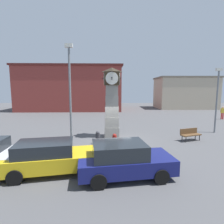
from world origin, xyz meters
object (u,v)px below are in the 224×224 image
(clock_tower, at_px, (112,102))
(bollard_far_row, at_px, (115,142))
(pedestrian_near_bench, at_px, (222,112))
(street_lamp_near_road, at_px, (70,89))
(street_lamp_far_side, at_px, (217,95))
(bollard_mid_row, at_px, (129,148))
(car_near_tower, at_px, (51,157))
(car_by_building, at_px, (124,159))
(bollard_near_tower, at_px, (145,153))
(bench, at_px, (190,134))
(bollard_end_row, at_px, (98,137))

(clock_tower, height_order, bollard_far_row, clock_tower)
(pedestrian_near_bench, relative_size, street_lamp_near_road, 0.25)
(clock_tower, distance_m, street_lamp_far_side, 9.37)
(bollard_mid_row, distance_m, pedestrian_near_bench, 18.56)
(clock_tower, height_order, car_near_tower, clock_tower)
(bollard_mid_row, bearing_deg, car_near_tower, -153.56)
(clock_tower, relative_size, car_by_building, 1.28)
(bollard_near_tower, distance_m, pedestrian_near_bench, 18.55)
(car_near_tower, xyz_separation_m, street_lamp_far_side, (12.12, 7.59, 2.57))
(bollard_mid_row, xyz_separation_m, bollard_far_row, (-0.79, 1.08, 0.03))
(car_near_tower, bearing_deg, bollard_far_row, 44.63)
(pedestrian_near_bench, bearing_deg, bollard_far_row, -140.77)
(bollard_far_row, relative_size, street_lamp_near_road, 0.16)
(bollard_near_tower, height_order, pedestrian_near_bench, pedestrian_near_bench)
(bollard_near_tower, relative_size, bench, 0.60)
(clock_tower, height_order, car_by_building, clock_tower)
(car_near_tower, xyz_separation_m, car_by_building, (3.34, -0.38, 0.02))
(car_by_building, bearing_deg, street_lamp_near_road, 127.27)
(bollard_near_tower, xyz_separation_m, car_by_building, (-1.26, -1.48, 0.27))
(car_by_building, bearing_deg, street_lamp_far_side, 42.20)
(street_lamp_near_road, bearing_deg, bollard_far_row, -17.92)
(clock_tower, height_order, bench, clock_tower)
(bench, bearing_deg, bollard_far_row, -159.48)
(bench, distance_m, street_lamp_near_road, 9.42)
(bollard_mid_row, distance_m, bollard_end_row, 3.13)
(bollard_near_tower, bearing_deg, bench, 43.83)
(pedestrian_near_bench, bearing_deg, car_by_building, -132.91)
(clock_tower, bearing_deg, car_near_tower, -114.30)
(bollard_mid_row, distance_m, car_by_building, 2.33)
(bollard_mid_row, xyz_separation_m, car_near_tower, (-3.79, -1.89, 0.24))
(bollard_mid_row, height_order, bollard_far_row, bollard_far_row)
(bollard_far_row, relative_size, pedestrian_near_bench, 0.65)
(car_by_building, xyz_separation_m, bench, (5.45, 5.51, -0.26))
(pedestrian_near_bench, bearing_deg, bollard_mid_row, -136.65)
(bollard_near_tower, height_order, bollard_far_row, bollard_far_row)
(car_near_tower, height_order, car_by_building, car_by_building)
(street_lamp_near_road, bearing_deg, bollard_end_row, 13.48)
(car_near_tower, xyz_separation_m, pedestrian_near_bench, (17.29, 14.62, 0.19))
(street_lamp_near_road, relative_size, street_lamp_far_side, 1.19)
(street_lamp_far_side, bearing_deg, bollard_near_tower, -139.27)
(bollard_far_row, height_order, pedestrian_near_bench, pedestrian_near_bench)
(bollard_near_tower, distance_m, bench, 5.81)
(bollard_near_tower, distance_m, street_lamp_near_road, 6.30)
(bollard_far_row, height_order, street_lamp_far_side, street_lamp_far_side)
(pedestrian_near_bench, relative_size, street_lamp_far_side, 0.29)
(clock_tower, distance_m, bollard_end_row, 3.25)
(car_by_building, relative_size, bench, 2.58)
(bollard_end_row, bearing_deg, clock_tower, 63.01)
(bollard_mid_row, xyz_separation_m, bollard_end_row, (-1.95, 2.45, -0.06))
(pedestrian_near_bench, height_order, street_lamp_far_side, street_lamp_far_side)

